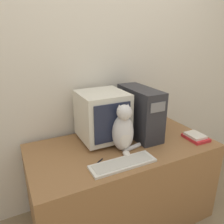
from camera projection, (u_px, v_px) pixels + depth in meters
The scene contains 8 objects.
wall_back at pixel (99, 71), 1.95m from camera, with size 7.00×0.05×2.50m.
desk at pixel (122, 182), 1.88m from camera, with size 1.48×0.76×0.72m.
crt_monitor at pixel (102, 116), 1.78m from camera, with size 0.37×0.38×0.41m.
computer_tower at pixel (140, 112), 1.87m from camera, with size 0.19×0.48×0.42m.
keyboard at pixel (123, 163), 1.48m from camera, with size 0.47×0.15×0.02m.
cat at pixel (123, 131), 1.62m from camera, with size 0.25×0.23×0.38m.
book_stack at pixel (196, 137), 1.85m from camera, with size 0.16×0.20×0.05m.
pen at pixel (97, 163), 1.50m from camera, with size 0.12×0.08×0.01m.
Camera 1 is at (-0.78, -0.99, 1.55)m, focal length 35.00 mm.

